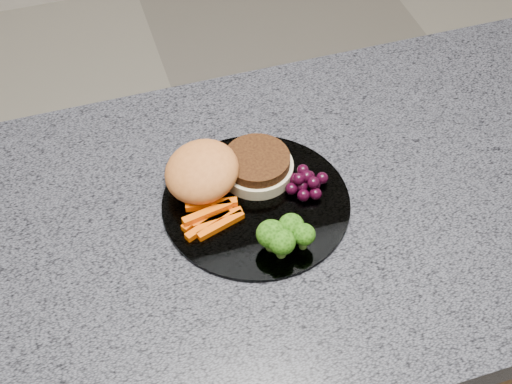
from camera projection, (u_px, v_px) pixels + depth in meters
The scene contains 7 objects.
island_cabinet at pixel (313, 360), 1.35m from camera, with size 1.20×0.60×0.86m, color #55381D.
countertop at pixel (332, 208), 1.01m from camera, with size 1.20×0.60×0.04m, color #4D4E58.
plate at pixel (256, 203), 0.98m from camera, with size 0.26×0.26×0.01m, color white.
burger at pixel (222, 171), 0.98m from camera, with size 0.21×0.13×0.06m.
carrot_sticks at pixel (211, 216), 0.95m from camera, with size 0.09×0.06×0.02m.
broccoli at pixel (284, 235), 0.91m from camera, with size 0.08×0.06×0.05m.
grape_bunch at pixel (306, 183), 0.99m from camera, with size 0.07×0.05×0.03m.
Camera 1 is at (-0.30, -0.58, 1.65)m, focal length 50.00 mm.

